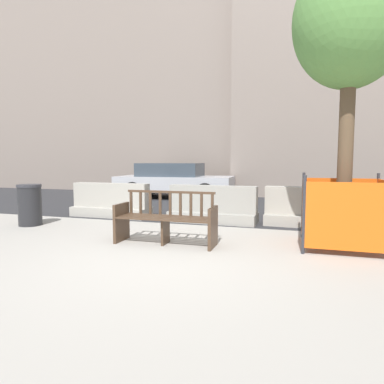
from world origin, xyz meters
The scene contains 10 objects.
ground_plane centered at (0.00, 0.00, 0.00)m, with size 200.00×200.00×0.00m, color gray.
street_asphalt centered at (0.00, 8.70, 0.00)m, with size 120.00×12.00×0.01m, color #28282B.
street_bench centered at (-0.34, 0.93, 0.40)m, with size 1.70×0.55×0.88m.
jersey_barrier_centre centered at (-0.07, 3.13, 0.34)m, with size 2.02×0.75×0.84m.
jersey_barrier_left centered at (-2.71, 3.17, 0.34)m, with size 2.01×0.70×0.84m.
jersey_barrier_right centered at (2.09, 3.29, 0.34)m, with size 2.03×0.78×0.84m.
street_tree centered at (2.48, 1.56, 3.49)m, with size 1.74×1.74×4.57m.
construction_fence centered at (2.48, 1.56, 0.59)m, with size 1.26×1.26×1.19m.
car_sedan_mid centered at (-2.71, 7.70, 0.67)m, with size 4.40×2.13×1.31m.
trash_bin centered at (-3.77, 1.60, 0.45)m, with size 0.50×0.50×0.89m.
Camera 1 is at (1.78, -4.36, 1.40)m, focal length 32.00 mm.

